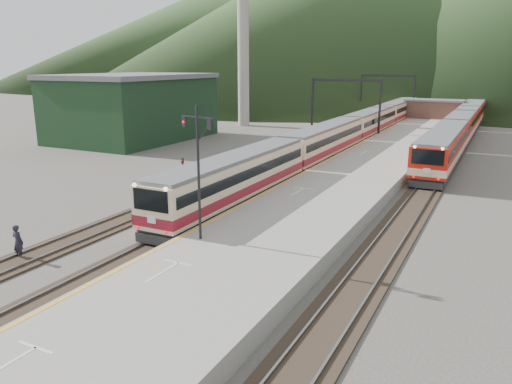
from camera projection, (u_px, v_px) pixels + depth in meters
The scene contains 17 objects.
track_main at pixel (328, 159), 53.53m from camera, with size 2.60×200.00×0.23m.
track_far at pixel (285, 155), 55.70m from camera, with size 2.60×200.00×0.23m.
track_second at pixel (441, 168), 48.52m from camera, with size 2.60×200.00×0.23m.
platform at pixel (376, 162), 49.25m from camera, with size 8.00×100.00×1.00m, color gray.
gantry_near at pixel (346, 97), 66.34m from camera, with size 9.55×0.25×8.00m.
gantry_far at pixel (387, 89), 87.94m from camera, with size 9.55×0.25×8.00m.
warehouse at pixel (133, 107), 66.38m from camera, with size 14.50×20.50×8.60m.
smokestack at pixel (243, 30), 78.35m from camera, with size 1.80×1.80×30.00m, color #9E998E.
station_shed at pixel (434, 109), 83.29m from camera, with size 9.40×4.40×3.10m.
hill_a at pixel (358, 9), 193.02m from camera, with size 180.00×180.00×60.00m, color #314B21.
hill_d at pixel (239, 29), 271.69m from camera, with size 200.00×200.00×55.00m, color #314B21.
main_train at pixel (351, 132), 60.34m from camera, with size 2.79×76.57×3.41m.
second_train at pixel (463, 124), 66.26m from camera, with size 3.02×61.86×3.68m.
signal_mast at pixel (198, 159), 25.44m from camera, with size 2.17×0.59×7.03m.
short_signal_b at pixel (239, 168), 41.79m from camera, with size 0.27×0.23×2.27m.
short_signal_c at pixel (183, 168), 42.09m from camera, with size 0.26×0.23×2.27m.
worker at pixel (18, 242), 26.20m from camera, with size 0.68×0.45×1.88m, color #20202C.
Camera 1 is at (16.82, -10.54, 10.08)m, focal length 35.00 mm.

